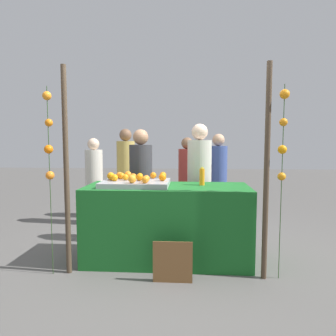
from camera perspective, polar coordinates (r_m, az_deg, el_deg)
ground_plane at (r=3.93m, az=-0.15°, el=-16.49°), size 24.00×24.00×0.00m
stall_counter at (r=3.78m, az=-0.16°, el=-10.10°), size 1.94×0.78×0.91m
orange_tray at (r=3.72m, az=-5.94°, el=-2.80°), size 0.79×0.60×0.06m
orange_0 at (r=3.59m, az=-3.99°, el=-1.94°), size 0.08×0.08×0.08m
orange_1 at (r=3.87m, az=-5.16°, el=-1.48°), size 0.07×0.07×0.07m
orange_2 at (r=3.51m, az=-6.60°, el=-2.04°), size 0.09×0.09×0.09m
orange_3 at (r=3.68m, az=-1.02°, el=-1.70°), size 0.09×0.09×0.09m
orange_4 at (r=3.77m, az=-7.80°, el=-1.69°), size 0.07×0.07×0.07m
orange_5 at (r=3.72m, az=-9.75°, el=-1.76°), size 0.08×0.08×0.08m
orange_6 at (r=3.83m, az=-6.39°, el=-1.55°), size 0.08×0.08×0.08m
orange_7 at (r=3.96m, az=-8.89°, el=-1.31°), size 0.08×0.08×0.08m
orange_8 at (r=3.49m, az=-4.21°, el=-2.16°), size 0.08×0.08×0.08m
orange_9 at (r=3.91m, az=-0.94°, el=-1.33°), size 0.08×0.08×0.08m
orange_10 at (r=3.96m, az=-7.34°, el=-1.24°), size 0.09×0.09×0.09m
orange_11 at (r=3.80m, az=-10.25°, el=-1.63°), size 0.08×0.08×0.08m
orange_12 at (r=3.91m, az=-2.73°, el=-1.36°), size 0.08×0.08×0.08m
orange_13 at (r=3.87m, az=-10.46°, el=-1.43°), size 0.09×0.09×0.09m
orange_14 at (r=3.89m, az=-8.54°, el=-1.44°), size 0.08×0.08×0.08m
orange_15 at (r=3.71m, az=-5.25°, el=-1.67°), size 0.09×0.09×0.09m
juice_bottle at (r=3.76m, az=6.26°, el=-1.59°), size 0.06×0.06×0.22m
chalkboard_sign at (r=3.30m, az=0.86°, el=-16.93°), size 0.40×0.03×0.44m
vendor_left at (r=4.41m, az=-4.96°, el=-4.05°), size 0.32×0.32×1.60m
vendor_right at (r=4.40m, az=5.75°, el=-3.62°), size 0.34×0.34×1.67m
crowd_person_0 at (r=5.81m, az=-7.71°, el=-1.60°), size 0.33×0.33×1.65m
crowd_person_1 at (r=5.48m, az=3.48°, el=-2.75°), size 0.30×0.30×1.49m
crowd_person_2 at (r=5.50m, az=9.14°, el=-2.47°), size 0.31×0.31×1.56m
crowd_person_3 at (r=5.51m, az=-13.37°, el=-2.90°), size 0.30×0.30×1.48m
canopy_post_left at (r=3.48m, az=-18.15°, el=-0.62°), size 0.06×0.06×2.23m
canopy_post_right at (r=3.33m, az=17.62°, el=-0.86°), size 0.06×0.06×2.23m
garland_strand_left at (r=3.49m, az=-21.05°, el=5.02°), size 0.10×0.09×2.00m
garland_strand_right at (r=3.36m, az=20.35°, el=5.83°), size 0.10×0.11×2.00m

